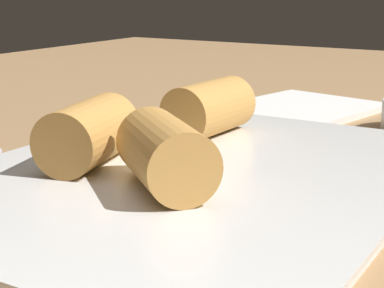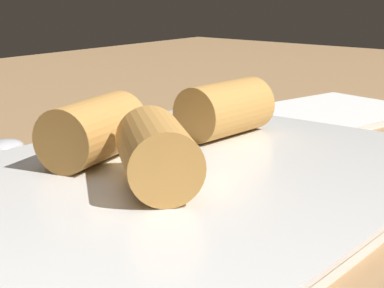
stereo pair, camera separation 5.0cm
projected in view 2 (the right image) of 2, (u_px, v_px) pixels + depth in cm
name	position (u px, v px, depth cm)	size (l,w,h in cm)	color
table_surface	(193.00, 207.00, 40.71)	(180.00, 140.00, 2.00)	#A87F54
serving_plate	(192.00, 181.00, 40.19)	(34.32, 26.30, 1.50)	white
roll_front_left	(97.00, 129.00, 41.72)	(8.24, 5.74, 4.10)	#D19347
roll_front_right	(228.00, 108.00, 48.58)	(8.03, 4.44, 4.10)	#D19347
roll_back_left	(156.00, 151.00, 36.34)	(7.79, 8.16, 4.10)	#D19347
napkin	(336.00, 111.00, 63.65)	(17.27, 15.56, 0.60)	white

